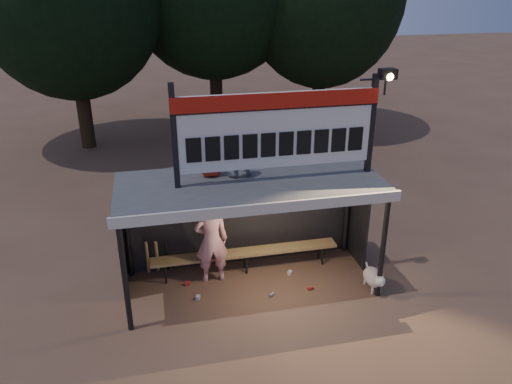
% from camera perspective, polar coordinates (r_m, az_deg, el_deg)
% --- Properties ---
extents(ground, '(80.00, 80.00, 0.00)m').
position_cam_1_polar(ground, '(10.47, -0.61, -10.53)').
color(ground, '#523729').
rests_on(ground, ground).
extents(player, '(0.68, 0.45, 1.87)m').
position_cam_1_polar(player, '(10.17, -5.11, -5.55)').
color(player, white).
rests_on(player, ground).
extents(child_a, '(0.66, 0.56, 1.20)m').
position_cam_1_polar(child_a, '(9.39, -2.30, 5.26)').
color(child_a, slate).
rests_on(child_a, dugout_shelter).
extents(child_b, '(0.48, 0.32, 0.96)m').
position_cam_1_polar(child_b, '(9.46, -5.25, 4.55)').
color(child_b, '#AB291A').
rests_on(child_b, dugout_shelter).
extents(dugout_shelter, '(5.10, 2.08, 2.32)m').
position_cam_1_polar(dugout_shelter, '(9.76, -0.95, -0.75)').
color(dugout_shelter, '#414144').
rests_on(dugout_shelter, ground).
extents(scoreboard_assembly, '(4.10, 0.27, 1.99)m').
position_cam_1_polar(scoreboard_assembly, '(9.13, 2.77, 7.37)').
color(scoreboard_assembly, black).
rests_on(scoreboard_assembly, dugout_shelter).
extents(bench, '(4.00, 0.35, 0.48)m').
position_cam_1_polar(bench, '(10.69, -1.23, -6.98)').
color(bench, olive).
rests_on(bench, ground).
extents(dog, '(0.36, 0.81, 0.49)m').
position_cam_1_polar(dog, '(10.44, 13.34, -9.52)').
color(dog, beige).
rests_on(dog, ground).
extents(bats, '(0.47, 0.33, 0.84)m').
position_cam_1_polar(bats, '(10.78, -11.24, -7.23)').
color(bats, '#A47A4C').
rests_on(bats, ground).
extents(litter, '(2.54, 0.84, 0.08)m').
position_cam_1_polar(litter, '(10.33, -0.60, -10.80)').
color(litter, '#B31E20').
rests_on(litter, ground).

